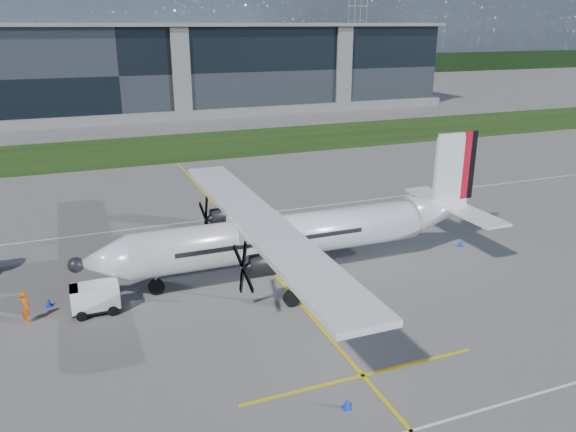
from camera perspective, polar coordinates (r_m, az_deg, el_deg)
ground at (r=67.67m, az=-13.80°, el=5.22°), size 400.00×400.00×0.00m
grass_strip at (r=75.42m, az=-14.68°, el=6.54°), size 400.00×18.00×0.04m
terminal_building at (r=105.99m, az=-17.32°, el=13.83°), size 120.00×20.00×15.00m
tree_line at (r=166.04m, az=-18.98°, el=13.67°), size 400.00×6.00×6.00m
pylon_east at (r=198.64m, az=7.04°, el=18.69°), size 9.00×4.60×30.00m
yellow_taxiway_centerline at (r=40.20m, az=-3.37°, el=-3.65°), size 0.20×70.00×0.01m
turboprop_aircraft at (r=35.54m, az=0.84°, el=0.55°), size 27.11×28.12×8.43m
baggage_tug at (r=33.58m, az=-18.97°, el=-7.94°), size 2.77×1.66×1.66m
ground_crew_person at (r=33.79m, az=-25.15°, el=-8.17°), size 0.69×0.91×2.11m
safety_cone_tail at (r=42.92m, az=17.16°, el=-2.65°), size 0.36×0.36×0.50m
safety_cone_nose_port at (r=34.08m, az=-18.52°, el=-8.57°), size 0.36×0.36×0.50m
safety_cone_fwd at (r=35.46m, az=-23.15°, el=-8.05°), size 0.36×0.36×0.50m
safety_cone_stbdwing at (r=49.33m, az=-7.37°, el=0.86°), size 0.36×0.36×0.50m
safety_cone_portwing at (r=25.10m, az=5.98°, el=-18.39°), size 0.36×0.36×0.50m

